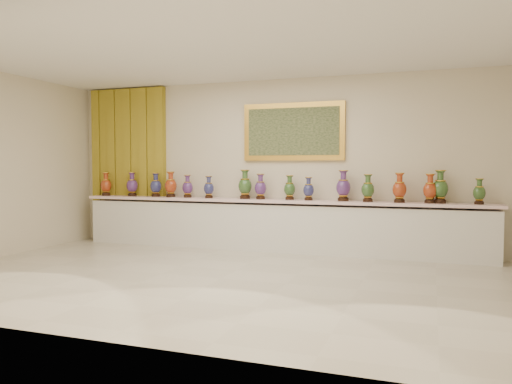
% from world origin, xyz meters
% --- Properties ---
extents(ground, '(8.00, 8.00, 0.00)m').
position_xyz_m(ground, '(0.00, 0.00, 0.00)').
color(ground, beige).
rests_on(ground, ground).
extents(room, '(8.00, 8.00, 8.00)m').
position_xyz_m(room, '(-2.50, 2.44, 1.59)').
color(room, beige).
rests_on(room, ground).
extents(counter, '(7.28, 0.48, 0.90)m').
position_xyz_m(counter, '(0.00, 2.27, 0.44)').
color(counter, white).
rests_on(counter, ground).
extents(vase_0, '(0.27, 0.27, 0.45)m').
position_xyz_m(vase_0, '(-3.40, 2.22, 1.10)').
color(vase_0, black).
rests_on(vase_0, counter).
extents(vase_1, '(0.25, 0.25, 0.46)m').
position_xyz_m(vase_1, '(-2.84, 2.27, 1.11)').
color(vase_1, black).
rests_on(vase_1, counter).
extents(vase_2, '(0.22, 0.22, 0.45)m').
position_xyz_m(vase_2, '(-2.32, 2.26, 1.10)').
color(vase_2, black).
rests_on(vase_2, counter).
extents(vase_3, '(0.28, 0.28, 0.47)m').
position_xyz_m(vase_3, '(-1.99, 2.24, 1.11)').
color(vase_3, black).
rests_on(vase_3, counter).
extents(vase_4, '(0.25, 0.25, 0.41)m').
position_xyz_m(vase_4, '(-1.64, 2.24, 1.09)').
color(vase_4, black).
rests_on(vase_4, counter).
extents(vase_5, '(0.19, 0.19, 0.40)m').
position_xyz_m(vase_5, '(-1.21, 2.23, 1.08)').
color(vase_5, black).
rests_on(vase_5, counter).
extents(vase_6, '(0.24, 0.24, 0.51)m').
position_xyz_m(vase_6, '(-0.52, 2.27, 1.13)').
color(vase_6, black).
rests_on(vase_6, counter).
extents(vase_7, '(0.26, 0.26, 0.44)m').
position_xyz_m(vase_7, '(-0.23, 2.26, 1.10)').
color(vase_7, black).
rests_on(vase_7, counter).
extents(vase_8, '(0.26, 0.26, 0.42)m').
position_xyz_m(vase_8, '(0.29, 2.29, 1.09)').
color(vase_8, black).
rests_on(vase_8, counter).
extents(vase_9, '(0.22, 0.22, 0.39)m').
position_xyz_m(vase_9, '(0.63, 2.26, 1.08)').
color(vase_9, black).
rests_on(vase_9, counter).
extents(vase_10, '(0.30, 0.30, 0.51)m').
position_xyz_m(vase_10, '(1.21, 2.27, 1.13)').
color(vase_10, black).
rests_on(vase_10, counter).
extents(vase_11, '(0.27, 0.27, 0.45)m').
position_xyz_m(vase_11, '(1.62, 2.23, 1.10)').
color(vase_11, black).
rests_on(vase_11, counter).
extents(vase_12, '(0.25, 0.25, 0.47)m').
position_xyz_m(vase_12, '(2.11, 2.22, 1.11)').
color(vase_12, black).
rests_on(vase_12, counter).
extents(vase_13, '(0.24, 0.24, 0.46)m').
position_xyz_m(vase_13, '(2.57, 2.25, 1.11)').
color(vase_13, black).
rests_on(vase_13, counter).
extents(vase_14, '(0.26, 0.26, 0.52)m').
position_xyz_m(vase_14, '(2.72, 2.29, 1.13)').
color(vase_14, black).
rests_on(vase_14, counter).
extents(vase_15, '(0.19, 0.19, 0.39)m').
position_xyz_m(vase_15, '(3.27, 2.26, 1.08)').
color(vase_15, black).
rests_on(vase_15, counter).
extents(label_card, '(0.10, 0.06, 0.00)m').
position_xyz_m(label_card, '(-1.87, 2.13, 0.90)').
color(label_card, white).
rests_on(label_card, counter).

